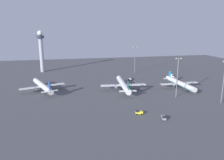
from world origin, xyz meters
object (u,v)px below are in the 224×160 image
Objects in this scene: baggage_tractor at (139,112)px; airplane_far_stand at (123,85)px; apron_light_east at (135,58)px; apron_light_central at (177,75)px; control_tower at (41,49)px; apron_light_west at (224,79)px; airplane_terminal_side at (43,86)px; maintenance_van at (164,118)px; airplane_near_gate at (180,83)px; catering_truck at (172,76)px; fuel_truck at (130,79)px.

airplane_far_stand is at bearing 7.04° from baggage_tractor.
apron_light_central is at bearing -89.46° from apron_light_east.
control_tower reaches higher than airplane_far_stand.
apron_light_central is 28.64m from apron_light_west.
apron_light_west reaches higher than airplane_terminal_side.
apron_light_central is 89.14m from apron_light_east.
maintenance_van is 126.61m from apron_light_east.
airplane_near_gate reaches higher than catering_truck.
apron_light_central is at bearing -33.38° from airplane_far_stand.
control_tower is at bearing -40.94° from airplane_near_gate.
apron_light_west is (115.36, -53.79, 11.64)m from airplane_terminal_side.
apron_light_west is 0.98× the size of apron_light_east.
control_tower reaches higher than airplane_near_gate.
apron_light_west reaches higher than baggage_tractor.
airplane_terminal_side reaches higher than maintenance_van.
maintenance_van is at bearing -101.48° from apron_light_east.
apron_light_west is at bearing -54.05° from fuel_truck.
control_tower is 157.26m from baggage_tractor.
fuel_truck is (-30.87, 36.26, -2.67)m from airplane_near_gate.
control_tower is at bearing 74.78° from airplane_terminal_side.
apron_light_east is at bearing -77.89° from airplane_near_gate.
apron_light_central is at bearing -114.18° from maintenance_van.
apron_light_central is (99.63, -117.62, -10.03)m from control_tower.
catering_truck is (13.38, 38.04, -2.46)m from airplane_near_gate.
fuel_truck is at bearing -25.27° from catering_truck.
maintenance_van is at bearing -64.07° from control_tower.
catering_truck is 67.35m from apron_light_central.
airplane_terminal_side is 123.39m from catering_truck.
apron_light_east reaches higher than apron_light_west.
apron_light_west is (48.29, 16.26, 14.71)m from maintenance_van.
apron_light_central is (-28.17, -59.48, 14.32)m from catering_truck.
fuel_truck is 0.23× the size of apron_light_central.
airplane_far_stand is at bearing -53.47° from control_tower.
airplane_terminal_side reaches higher than baggage_tractor.
catering_truck reaches higher than baggage_tractor.
apron_light_east is at bearing -88.46° from maintenance_van.
control_tower is 7.43× the size of catering_truck.
apron_light_east is at bearing 102.27° from apron_light_west.
maintenance_van is at bearing -121.85° from baggage_tractor.
control_tower is 116.40m from airplane_far_stand.
airplane_far_stand is at bearing -106.85° from fuel_truck.
airplane_far_stand is 68.66m from catering_truck.
apron_light_east is at bearing 90.54° from apron_light_central.
apron_light_west is at bearing 100.14° from airplane_near_gate.
airplane_terminal_side is 97.03m from maintenance_van.
apron_light_east is (-15.62, 67.70, 12.07)m from airplane_near_gate.
airplane_terminal_side is 9.49× the size of baggage_tractor.
airplane_near_gate is at bearing -40.05° from control_tower.
catering_truck is at bearing 35.28° from airplane_far_stand.
control_tower is 1.61× the size of apron_light_central.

